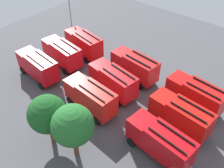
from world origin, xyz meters
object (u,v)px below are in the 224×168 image
Objects in this scene: tree_3 at (47,114)px; fire_truck_2 at (84,43)px; fire_truck_5 at (62,53)px; firefighter_1 at (178,76)px; fire_truck_6 at (160,141)px; tree_2 at (73,126)px; fire_truck_0 at (195,94)px; fire_truck_3 at (180,115)px; fire_truck_7 at (90,96)px; traffic_cone_0 at (97,45)px; fire_truck_8 at (38,65)px; firefighter_0 at (83,35)px; fire_truck_4 at (113,80)px; fire_truck_1 at (135,66)px; traffic_cone_1 at (127,83)px; lamppost at (70,14)px.

fire_truck_2 is at bearing -56.58° from tree_3.
fire_truck_5 is 17.29m from firefighter_1.
fire_truck_5 is 1.00× the size of fire_truck_6.
firefighter_1 is 17.97m from tree_2.
fire_truck_0 is 1.00× the size of fire_truck_3.
fire_truck_7 reaches higher than traffic_cone_0.
fire_truck_8 is at bearing 95.64° from fire_truck_2.
firefighter_1 is at bearing 170.86° from firefighter_0.
tree_3 is at bearing 116.85° from firefighter_0.
tree_3 is at bearing 96.16° from fire_truck_7.
fire_truck_8 is at bearing 31.41° from fire_truck_4.
firefighter_0 is 22.45m from tree_3.
fire_truck_1 is at bearing -78.32° from tree_2.
lamppost is at bearing -16.99° from traffic_cone_1.
traffic_cone_1 is (-10.07, 1.77, -1.87)m from fire_truck_2.
fire_truck_2 is 4.44× the size of firefighter_0.
traffic_cone_0 is 1.32× the size of traffic_cone_1.
fire_truck_5 is 1.01× the size of fire_truck_8.
fire_truck_4 is at bearing -18.19° from fire_truck_6.
fire_truck_8 is 11.77m from traffic_cone_0.
lamppost reaches higher than traffic_cone_0.
firefighter_0 is at bearing -2.50° from fire_truck_0.
tree_2 reaches higher than firefighter_0.
firefighter_0 is 0.24× the size of lamppost.
fire_truck_8 is at bearing 87.20° from traffic_cone_0.
fire_truck_2 is 10.04× the size of traffic_cone_0.
fire_truck_2 is 1.02× the size of fire_truck_3.
fire_truck_2 and fire_truck_5 have the same top height.
fire_truck_8 is (10.42, 8.62, 0.00)m from fire_truck_1.
fire_truck_6 is at bearing 98.34° from fire_truck_0.
firefighter_1 is (4.29, -12.13, -1.16)m from fire_truck_6.
fire_truck_6 is 1.15× the size of tree_2.
firefighter_1 is (-5.22, -3.29, -1.16)m from fire_truck_1.
traffic_cone_1 is (9.10, -2.43, -1.87)m from fire_truck_3.
fire_truck_1 is at bearing 169.06° from lamppost.
fire_truck_2 is 4.97m from firefighter_0.
traffic_cone_1 is (-10.67, -6.73, -1.87)m from fire_truck_8.
tree_2 reaches higher than fire_truck_3.
traffic_cone_0 is at bearing -119.20° from firefighter_1.
lamppost is (15.73, -11.63, 1.95)m from fire_truck_7.
tree_2 is at bearing 150.32° from fire_truck_5.
fire_truck_3 is 8.73m from firefighter_1.
fire_truck_0 is 8.71m from fire_truck_6.
tree_3 is (3.11, 0.50, -0.16)m from tree_2.
fire_truck_6 is at bearing -10.77° from firefighter_1.
fire_truck_0 is 9.13m from fire_truck_1.
tree_2 is 1.04× the size of tree_3.
tree_3 is 13.43m from traffic_cone_1.
tree_2 is at bearing 137.67° from lamppost.
fire_truck_2 is 17.62m from tree_3.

